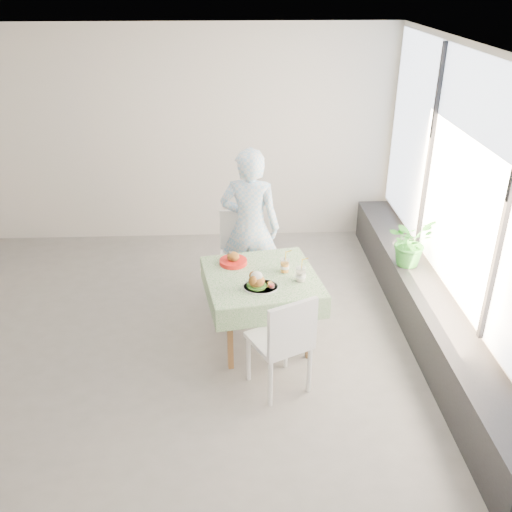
{
  "coord_description": "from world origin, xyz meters",
  "views": [
    {
      "loc": [
        0.86,
        -4.83,
        3.38
      ],
      "look_at": [
        1.08,
        -0.02,
        0.93
      ],
      "focal_mm": 40.0,
      "sensor_mm": 36.0,
      "label": 1
    }
  ],
  "objects_px": {
    "cafe_table": "(261,301)",
    "main_dish": "(259,283)",
    "juice_cup_orange": "(285,266)",
    "chair_near": "(280,359)",
    "potted_plant": "(410,241)",
    "chair_far": "(241,273)",
    "diner": "(250,228)"
  },
  "relations": [
    {
      "from": "cafe_table",
      "to": "diner",
      "type": "distance_m",
      "value": 0.92
    },
    {
      "from": "chair_far",
      "to": "juice_cup_orange",
      "type": "height_order",
      "value": "juice_cup_orange"
    },
    {
      "from": "diner",
      "to": "juice_cup_orange",
      "type": "xyz_separation_m",
      "value": [
        0.31,
        -0.75,
        -0.08
      ]
    },
    {
      "from": "main_dish",
      "to": "potted_plant",
      "type": "distance_m",
      "value": 1.88
    },
    {
      "from": "chair_near",
      "to": "cafe_table",
      "type": "bearing_deg",
      "value": 99.59
    },
    {
      "from": "chair_far",
      "to": "chair_near",
      "type": "relative_size",
      "value": 1.01
    },
    {
      "from": "chair_far",
      "to": "main_dish",
      "type": "relative_size",
      "value": 3.02
    },
    {
      "from": "cafe_table",
      "to": "chair_near",
      "type": "distance_m",
      "value": 0.75
    },
    {
      "from": "cafe_table",
      "to": "juice_cup_orange",
      "type": "distance_m",
      "value": 0.42
    },
    {
      "from": "cafe_table",
      "to": "diner",
      "type": "relative_size",
      "value": 0.68
    },
    {
      "from": "cafe_table",
      "to": "diner",
      "type": "xyz_separation_m",
      "value": [
        -0.08,
        0.81,
        0.42
      ]
    },
    {
      "from": "main_dish",
      "to": "cafe_table",
      "type": "bearing_deg",
      "value": 80.68
    },
    {
      "from": "main_dish",
      "to": "chair_far",
      "type": "bearing_deg",
      "value": 97.17
    },
    {
      "from": "juice_cup_orange",
      "to": "chair_near",
      "type": "bearing_deg",
      "value": -97.58
    },
    {
      "from": "juice_cup_orange",
      "to": "diner",
      "type": "bearing_deg",
      "value": 112.36
    },
    {
      "from": "chair_far",
      "to": "chair_near",
      "type": "bearing_deg",
      "value": -79.27
    },
    {
      "from": "cafe_table",
      "to": "main_dish",
      "type": "distance_m",
      "value": 0.41
    },
    {
      "from": "main_dish",
      "to": "juice_cup_orange",
      "type": "bearing_deg",
      "value": 48.73
    },
    {
      "from": "cafe_table",
      "to": "juice_cup_orange",
      "type": "xyz_separation_m",
      "value": [
        0.23,
        0.07,
        0.34
      ]
    },
    {
      "from": "chair_far",
      "to": "diner",
      "type": "distance_m",
      "value": 0.59
    },
    {
      "from": "cafe_table",
      "to": "potted_plant",
      "type": "height_order",
      "value": "potted_plant"
    },
    {
      "from": "cafe_table",
      "to": "chair_far",
      "type": "height_order",
      "value": "chair_far"
    },
    {
      "from": "cafe_table",
      "to": "potted_plant",
      "type": "xyz_separation_m",
      "value": [
        1.62,
        0.63,
        0.31
      ]
    },
    {
      "from": "chair_far",
      "to": "potted_plant",
      "type": "distance_m",
      "value": 1.87
    },
    {
      "from": "cafe_table",
      "to": "diner",
      "type": "height_order",
      "value": "diner"
    },
    {
      "from": "cafe_table",
      "to": "chair_near",
      "type": "xyz_separation_m",
      "value": [
        0.12,
        -0.73,
        -0.16
      ]
    },
    {
      "from": "diner",
      "to": "potted_plant",
      "type": "relative_size",
      "value": 3.3
    },
    {
      "from": "chair_far",
      "to": "juice_cup_orange",
      "type": "distance_m",
      "value": 1.02
    },
    {
      "from": "juice_cup_orange",
      "to": "cafe_table",
      "type": "bearing_deg",
      "value": -163.89
    },
    {
      "from": "cafe_table",
      "to": "juice_cup_orange",
      "type": "relative_size",
      "value": 4.53
    },
    {
      "from": "chair_near",
      "to": "chair_far",
      "type": "bearing_deg",
      "value": 100.73
    },
    {
      "from": "chair_far",
      "to": "juice_cup_orange",
      "type": "relative_size",
      "value": 3.72
    }
  ]
}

